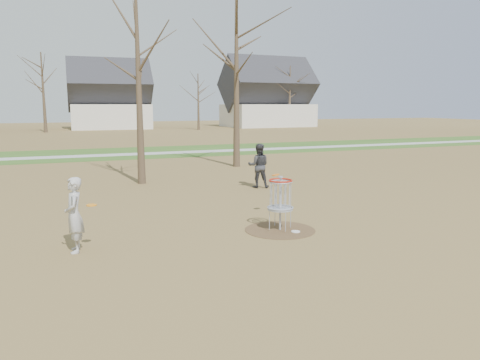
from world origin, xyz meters
name	(u,v)px	position (x,y,z in m)	size (l,w,h in m)	color
ground	(280,230)	(0.00, 0.00, 0.00)	(160.00, 160.00, 0.00)	brown
green_band	(139,153)	(0.00, 21.00, 0.01)	(160.00, 8.00, 0.01)	#2D5119
footpath	(141,154)	(0.00, 20.00, 0.01)	(160.00, 1.50, 0.01)	#9E9E99
dirt_circle	(280,230)	(0.00, 0.00, 0.01)	(1.80, 1.80, 0.01)	#47331E
player_standing	(74,215)	(-4.92, 0.05, 0.82)	(0.60, 0.39, 1.64)	#AEAEAE
player_throwing	(259,166)	(2.02, 5.88, 0.85)	(0.83, 0.64, 1.70)	#303035
disc_grounded	(296,232)	(0.27, -0.34, 0.02)	(0.22, 0.22, 0.02)	white
discs_in_play	(201,187)	(-1.87, 0.72, 1.12)	(5.36, 1.77, 0.20)	orange
disc_golf_basket	(280,195)	(0.00, 0.00, 0.91)	(0.64, 0.64, 1.35)	#9EA3AD
bare_trees	(129,81)	(1.78, 35.79, 5.35)	(52.62, 44.98, 9.00)	#382B1E
houses_row	(130,102)	(4.32, 52.56, 3.52)	(56.51, 10.01, 7.26)	silver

